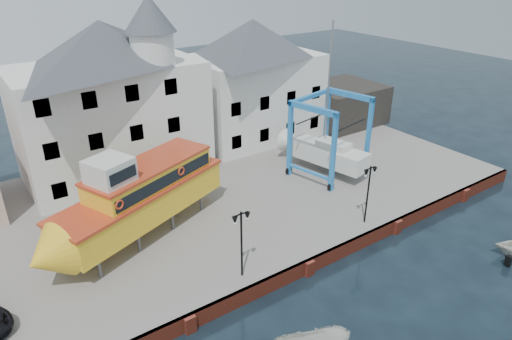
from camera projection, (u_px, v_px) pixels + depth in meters
ground at (308, 275)px, 27.61m from camera, size 140.00×140.00×0.00m
hardstanding at (216, 195)px, 35.54m from camera, size 44.00×22.00×1.00m
quay_wall at (308, 267)px, 27.47m from camera, size 44.00×0.47×1.00m
building_white_main at (111, 98)px, 35.55m from camera, size 14.00×8.30×14.00m
building_white_right at (253, 80)px, 43.45m from camera, size 12.00×8.00×11.20m
shed_dark at (341, 104)px, 48.67m from camera, size 8.00×7.00×4.00m
lamp_post_left at (241, 228)px, 24.64m from camera, size 1.12×0.32×4.20m
lamp_post_right at (369, 180)px, 29.78m from camera, size 1.12×0.32×4.20m
tour_boat at (132, 199)px, 28.12m from camera, size 14.16×8.32×6.07m
travel_lift at (321, 147)px, 37.75m from camera, size 6.49×8.31×12.18m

